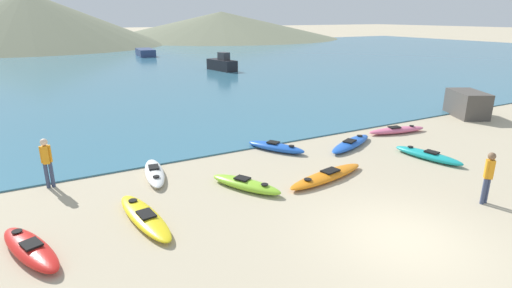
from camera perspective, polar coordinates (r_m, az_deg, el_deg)
name	(u,v)px	position (r m, az deg, el deg)	size (l,w,h in m)	color
ground_plane	(403,240)	(11.11, 20.30, -12.68)	(400.00, 400.00, 0.00)	tan
bay_water	(108,65)	(50.13, -20.36, 10.58)	(160.00, 70.00, 0.06)	teal
far_hill_midright	(29,19)	(87.45, -29.72, 15.26)	(48.75, 48.75, 9.75)	#6B7056
far_hill_right	(222,25)	(105.43, -4.95, 16.59)	(58.62, 58.62, 6.44)	#6B7056
kayak_on_sand_0	(276,147)	(16.83, 2.85, -0.42)	(1.92, 2.62, 0.38)	blue
kayak_on_sand_1	(144,217)	(11.64, -15.65, -9.97)	(1.11, 3.33, 0.32)	yellow
kayak_on_sand_2	(397,130)	(20.52, 19.46, 1.88)	(3.13, 1.21, 0.34)	#E5668C
kayak_on_sand_3	(428,155)	(17.24, 23.34, -1.49)	(1.14, 2.87, 0.36)	teal
kayak_on_sand_4	(154,173)	(14.60, -14.32, -3.98)	(1.11, 2.83, 0.33)	white
kayak_on_sand_5	(30,249)	(11.16, -29.56, -12.87)	(1.60, 2.85, 0.38)	red
kayak_on_sand_6	(246,184)	(13.17, -1.48, -5.76)	(1.83, 2.65, 0.37)	#8CCC2D
kayak_on_sand_7	(327,176)	(14.12, 10.08, -4.50)	(3.62, 1.42, 0.31)	orange
kayak_on_sand_8	(351,144)	(17.83, 13.41, 0.07)	(3.27, 1.96, 0.32)	blue
person_near_foreground	(488,175)	(13.75, 30.27, -3.81)	(0.33, 0.29, 1.63)	#384260
person_near_waterline	(47,160)	(14.67, -27.72, -2.02)	(0.34, 0.27, 1.69)	#384260
moored_boat_0	(222,64)	(41.90, -4.87, 11.31)	(1.94, 3.96, 1.84)	black
moored_boat_1	(145,52)	(59.42, -15.53, 12.50)	(2.48, 5.26, 0.96)	navy
shoreline_rock	(467,104)	(25.50, 27.93, 5.09)	(1.44, 2.54, 1.42)	#4C4742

